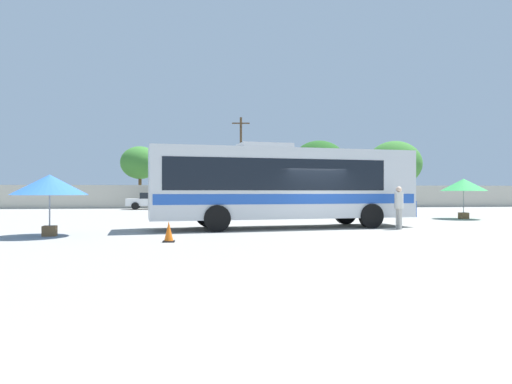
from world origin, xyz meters
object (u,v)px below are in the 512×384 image
vendor_umbrella_near_gate_green (464,185)px  traffic_cone_on_apron (169,232)px  vendor_umbrella_secondary_blue (50,185)px  parked_car_leftmost_white (152,200)px  roadside_tree_midleft (247,164)px  parked_car_second_white (224,201)px  parked_car_third_white (294,200)px  roadside_tree_left (140,163)px  roadside_tree_midright (319,164)px  roadside_tree_right (394,164)px  utility_pole_near (241,160)px  coach_bus_silver_blue (281,183)px  attendant_by_bus_door (399,205)px

vendor_umbrella_near_gate_green → traffic_cone_on_apron: size_ratio=3.97×
vendor_umbrella_secondary_blue → parked_car_leftmost_white: 23.57m
roadside_tree_midleft → traffic_cone_on_apron: roadside_tree_midleft is taller
vendor_umbrella_near_gate_green → parked_car_leftmost_white: size_ratio=0.58×
vendor_umbrella_near_gate_green → traffic_cone_on_apron: (-15.85, -9.84, -1.61)m
vendor_umbrella_near_gate_green → parked_car_second_white: vendor_umbrella_near_gate_green is taller
parked_car_third_white → roadside_tree_left: bearing=154.4°
parked_car_leftmost_white → roadside_tree_left: 7.33m
roadside_tree_left → roadside_tree_midright: 18.61m
vendor_umbrella_near_gate_green → roadside_tree_right: size_ratio=0.37×
vendor_umbrella_secondary_blue → utility_pole_near: size_ratio=0.28×
parked_car_third_white → roadside_tree_left: size_ratio=0.69×
roadside_tree_midleft → roadside_tree_right: (15.45, -2.94, -0.10)m
parked_car_third_white → roadside_tree_midleft: size_ratio=0.62×
roadside_tree_midright → utility_pole_near: bearing=-172.6°
roadside_tree_right → parked_car_second_white: bearing=-160.9°
roadside_tree_midleft → roadside_tree_midright: roadside_tree_midright is taller
vendor_umbrella_near_gate_green → roadside_tree_left: size_ratio=0.42×
parked_car_leftmost_white → roadside_tree_midleft: 12.87m
parked_car_leftmost_white → roadside_tree_midright: (16.75, 6.63, 3.73)m
parked_car_leftmost_white → parked_car_third_white: (12.46, -0.79, 0.04)m
vendor_umbrella_near_gate_green → roadside_tree_midright: size_ratio=0.36×
vendor_umbrella_near_gate_green → roadside_tree_left: 30.62m
parked_car_second_white → roadside_tree_midleft: 10.48m
traffic_cone_on_apron → vendor_umbrella_secondary_blue: bearing=151.0°
roadside_tree_midright → parked_car_third_white: bearing=-120.0°
utility_pole_near → roadside_tree_midleft: utility_pole_near is taller
parked_car_leftmost_white → coach_bus_silver_blue: bearing=-69.8°
vendor_umbrella_near_gate_green → utility_pole_near: (-10.88, 21.59, 2.84)m
parked_car_third_white → roadside_tree_midright: bearing=60.0°
coach_bus_silver_blue → utility_pole_near: size_ratio=1.27×
roadside_tree_left → traffic_cone_on_apron: roadside_tree_left is taller
vendor_umbrella_secondary_blue → roadside_tree_midleft: roadside_tree_midleft is taller
coach_bus_silver_blue → parked_car_third_white: (4.76, 20.18, -1.11)m
parked_car_leftmost_white → roadside_tree_midleft: (9.13, 8.22, 3.81)m
roadside_tree_midright → roadside_tree_right: 7.95m
parked_car_second_white → utility_pole_near: (2.05, 6.62, 4.00)m
traffic_cone_on_apron → roadside_tree_midleft: bearing=80.3°
utility_pole_near → roadside_tree_right: size_ratio=1.32×
parked_car_second_white → vendor_umbrella_secondary_blue: bearing=-107.8°
parked_car_leftmost_white → vendor_umbrella_secondary_blue: bearing=-92.4°
attendant_by_bus_door → traffic_cone_on_apron: (-9.13, -3.63, -0.69)m
roadside_tree_midleft → parked_car_second_white: bearing=-107.3°
attendant_by_bus_door → roadside_tree_right: (12.15, 27.55, 3.49)m
utility_pole_near → roadside_tree_left: bearing=177.0°
coach_bus_silver_blue → vendor_umbrella_near_gate_green: bearing=23.2°
vendor_umbrella_secondary_blue → roadside_tree_midleft: bearing=72.3°
attendant_by_bus_door → utility_pole_near: 28.36m
roadside_tree_left → parked_car_second_white: bearing=-41.5°
parked_car_third_white → traffic_cone_on_apron: 26.73m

